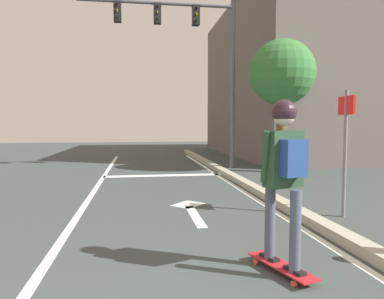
# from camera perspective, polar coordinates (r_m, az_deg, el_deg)

# --- Properties ---
(lane_line_center) EXTENTS (0.12, 20.00, 0.01)m
(lane_line_center) POSITION_cam_1_polar(r_m,az_deg,el_deg) (7.32, -16.66, -8.07)
(lane_line_center) COLOR silver
(lane_line_center) RESTS_ON ground
(lane_line_curbside) EXTENTS (0.12, 20.00, 0.01)m
(lane_line_curbside) POSITION_cam_1_polar(r_m,az_deg,el_deg) (7.62, 9.55, -7.48)
(lane_line_curbside) COLOR silver
(lane_line_curbside) RESTS_ON ground
(stop_bar) EXTENTS (3.52, 0.40, 0.01)m
(stop_bar) POSITION_cam_1_polar(r_m,az_deg,el_deg) (10.56, -4.60, -4.21)
(stop_bar) COLOR silver
(stop_bar) RESTS_ON ground
(lane_arrow_stem) EXTENTS (0.16, 1.40, 0.01)m
(lane_arrow_stem) POSITION_cam_1_polar(r_m,az_deg,el_deg) (5.95, 0.50, -10.71)
(lane_arrow_stem) COLOR silver
(lane_arrow_stem) RESTS_ON ground
(lane_arrow_head) EXTENTS (0.71, 0.71, 0.01)m
(lane_arrow_head) POSITION_cam_1_polar(r_m,az_deg,el_deg) (6.76, -0.67, -8.90)
(lane_arrow_head) COLOR silver
(lane_arrow_head) RESTS_ON ground
(curb_strip) EXTENTS (0.24, 24.00, 0.14)m
(curb_strip) POSITION_cam_1_polar(r_m,az_deg,el_deg) (7.69, 11.34, -6.89)
(curb_strip) COLOR #A7A28E
(curb_strip) RESTS_ON ground
(skateboard) EXTENTS (0.47, 0.89, 0.09)m
(skateboard) POSITION_cam_1_polar(r_m,az_deg,el_deg) (3.89, 14.29, -17.90)
(skateboard) COLOR #B01F26
(skateboard) RESTS_ON ground
(skater) EXTENTS (0.45, 0.62, 1.68)m
(skater) POSITION_cam_1_polar(r_m,az_deg,el_deg) (3.62, 14.76, -1.85)
(skater) COLOR #465065
(skater) RESTS_ON skateboard
(traffic_signal_mast) EXTENTS (5.25, 0.34, 5.82)m
(traffic_signal_mast) POSITION_cam_1_polar(r_m,az_deg,el_deg) (12.37, -0.35, 17.04)
(traffic_signal_mast) COLOR #5A5962
(traffic_signal_mast) RESTS_ON ground
(street_sign_post) EXTENTS (0.06, 0.44, 2.08)m
(street_sign_post) POSITION_cam_1_polar(r_m,az_deg,el_deg) (6.23, 23.66, 2.31)
(street_sign_post) COLOR slate
(street_sign_post) RESTS_ON ground
(roadside_tree) EXTENTS (2.06, 2.06, 4.19)m
(roadside_tree) POSITION_cam_1_polar(r_m,az_deg,el_deg) (11.61, 14.38, 11.79)
(roadside_tree) COLOR brown
(roadside_tree) RESTS_ON ground
(building_block) EXTENTS (8.60, 11.38, 7.37)m
(building_block) POSITION_cam_1_polar(r_m,az_deg,el_deg) (19.18, 18.97, 10.32)
(building_block) COLOR #655D57
(building_block) RESTS_ON ground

